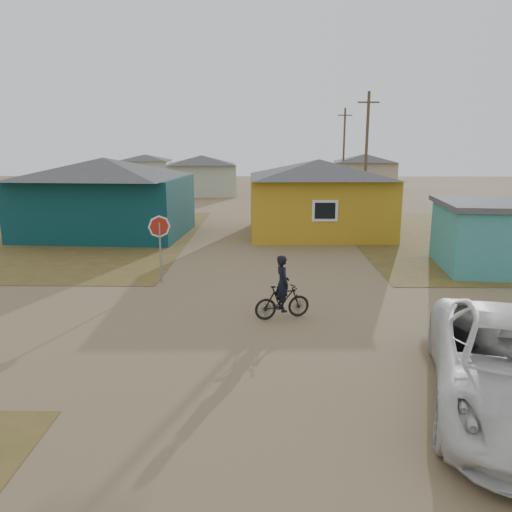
# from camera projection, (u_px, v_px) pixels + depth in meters

# --- Properties ---
(ground) EXTENTS (120.00, 120.00, 0.00)m
(ground) POSITION_uv_depth(u_px,v_px,m) (277.00, 331.00, 12.84)
(ground) COLOR olive
(house_teal) EXTENTS (8.93, 7.08, 4.00)m
(house_teal) POSITION_uv_depth(u_px,v_px,m) (106.00, 196.00, 25.67)
(house_teal) COLOR #093033
(house_teal) RESTS_ON ground
(house_yellow) EXTENTS (7.72, 6.76, 3.90)m
(house_yellow) POSITION_uv_depth(u_px,v_px,m) (318.00, 196.00, 26.00)
(house_yellow) COLOR #B8891C
(house_yellow) RESTS_ON ground
(house_pale_west) EXTENTS (7.04, 6.15, 3.60)m
(house_pale_west) POSITION_uv_depth(u_px,v_px,m) (202.00, 175.00, 45.66)
(house_pale_west) COLOR #ABB49B
(house_pale_west) RESTS_ON ground
(house_beige_east) EXTENTS (6.95, 6.05, 3.60)m
(house_beige_east) POSITION_uv_depth(u_px,v_px,m) (364.00, 171.00, 51.27)
(house_beige_east) COLOR tan
(house_beige_east) RESTS_ON ground
(house_pale_north) EXTENTS (6.28, 5.81, 3.40)m
(house_pale_north) POSITION_uv_depth(u_px,v_px,m) (146.00, 169.00, 57.49)
(house_pale_north) COLOR #ABB49B
(house_pale_north) RESTS_ON ground
(utility_pole_near) EXTENTS (1.40, 0.20, 8.00)m
(utility_pole_near) POSITION_uv_depth(u_px,v_px,m) (366.00, 152.00, 33.26)
(utility_pole_near) COLOR brown
(utility_pole_near) RESTS_ON ground
(utility_pole_far) EXTENTS (1.40, 0.20, 8.00)m
(utility_pole_far) POSITION_uv_depth(u_px,v_px,m) (344.00, 149.00, 48.85)
(utility_pole_far) COLOR brown
(utility_pole_far) RESTS_ON ground
(stop_sign) EXTENTS (0.77, 0.08, 2.35)m
(stop_sign) POSITION_uv_depth(u_px,v_px,m) (160.00, 233.00, 16.92)
(stop_sign) COLOR gray
(stop_sign) RESTS_ON ground
(cyclist) EXTENTS (1.64, 0.91, 1.79)m
(cyclist) POSITION_uv_depth(u_px,v_px,m) (282.00, 296.00, 13.65)
(cyclist) COLOR black
(cyclist) RESTS_ON ground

